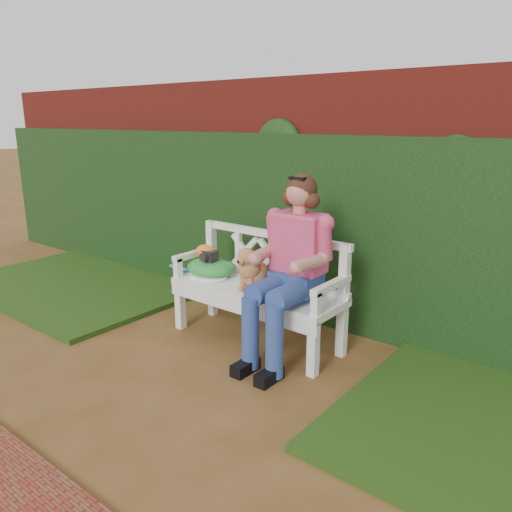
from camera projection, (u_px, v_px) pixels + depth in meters
The scene contains 11 objects.
ground at pixel (168, 383), 3.57m from camera, with size 60.00×60.00×0.00m, color #543616.
brick_wall at pixel (314, 199), 4.71m from camera, with size 10.00×0.30×2.20m, color maroon.
ivy_hedge at pixel (301, 228), 4.61m from camera, with size 10.00×0.18×1.70m, color #1F491A.
grass_left at pixel (85, 283), 5.68m from camera, with size 2.60×2.00×0.05m, color #193612.
garden_bench at pixel (256, 314), 4.19m from camera, with size 1.58×0.60×0.48m, color white, non-canonical shape.
seated_woman at pixel (295, 269), 3.81m from camera, with size 0.61×0.81×1.43m, color red, non-canonical shape.
dog at pixel (254, 267), 4.05m from camera, with size 0.24×0.33×0.37m, color #994920, non-canonical shape.
tennis_racket at pixel (205, 275), 4.40m from camera, with size 0.71×0.30×0.03m, color silver, non-canonical shape.
green_bag at pixel (210, 267), 4.42m from camera, with size 0.46×0.36×0.16m, color green, non-canonical shape.
camera_item at pixel (210, 255), 4.35m from camera, with size 0.13×0.10×0.09m, color black.
baseball_glove at pixel (206, 251), 4.40m from camera, with size 0.19×0.14×0.12m, color orange.
Camera 1 is at (2.49, -2.10, 1.83)m, focal length 35.00 mm.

